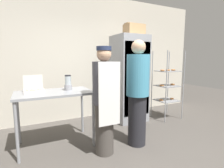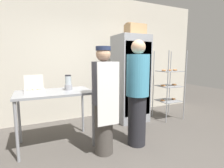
# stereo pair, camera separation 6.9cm
# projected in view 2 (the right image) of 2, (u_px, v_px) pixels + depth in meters

# --- Properties ---
(ground_plane) EXTENTS (14.00, 14.00, 0.00)m
(ground_plane) POSITION_uv_depth(u_px,v_px,m) (142.00, 161.00, 2.52)
(ground_plane) COLOR #4C4742
(back_wall) EXTENTS (6.40, 0.12, 3.00)m
(back_wall) POSITION_uv_depth(u_px,v_px,m) (90.00, 57.00, 4.37)
(back_wall) COLOR beige
(back_wall) RESTS_ON ground_plane
(refrigerator) EXTENTS (0.71, 0.73, 1.99)m
(refrigerator) POSITION_uv_depth(u_px,v_px,m) (130.00, 79.00, 4.12)
(refrigerator) COLOR gray
(refrigerator) RESTS_ON ground_plane
(baking_rack) EXTENTS (0.57, 0.53, 1.65)m
(baking_rack) POSITION_uv_depth(u_px,v_px,m) (169.00, 85.00, 4.26)
(baking_rack) COLOR #93969B
(baking_rack) RESTS_ON ground_plane
(prep_counter) EXTENTS (1.21, 0.73, 0.93)m
(prep_counter) POSITION_uv_depth(u_px,v_px,m) (54.00, 97.00, 2.91)
(prep_counter) COLOR gray
(prep_counter) RESTS_ON ground_plane
(donut_box) EXTENTS (0.30, 0.23, 0.27)m
(donut_box) POSITION_uv_depth(u_px,v_px,m) (34.00, 89.00, 2.81)
(donut_box) COLOR silver
(donut_box) RESTS_ON prep_counter
(blender_pitcher) EXTENTS (0.13, 0.13, 0.26)m
(blender_pitcher) POSITION_uv_depth(u_px,v_px,m) (68.00, 83.00, 3.02)
(blender_pitcher) COLOR #99999E
(blender_pitcher) RESTS_ON prep_counter
(cardboard_storage_box) EXTENTS (0.44, 0.30, 0.26)m
(cardboard_storage_box) POSITION_uv_depth(u_px,v_px,m) (135.00, 30.00, 3.97)
(cardboard_storage_box) COLOR tan
(cardboard_storage_box) RESTS_ON refrigerator
(person_baker) EXTENTS (0.35, 0.37, 1.64)m
(person_baker) POSITION_uv_depth(u_px,v_px,m) (104.00, 100.00, 2.62)
(person_baker) COLOR #47423D
(person_baker) RESTS_ON ground_plane
(person_customer) EXTENTS (0.37, 0.37, 1.76)m
(person_customer) POSITION_uv_depth(u_px,v_px,m) (137.00, 93.00, 2.90)
(person_customer) COLOR #232328
(person_customer) RESTS_ON ground_plane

